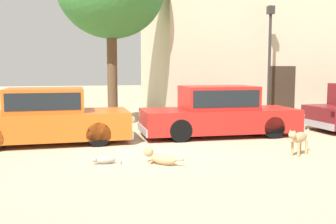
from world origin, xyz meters
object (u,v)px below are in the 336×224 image
Objects in this scene: parked_sedan_nearest at (47,116)px; stray_dog_tan at (299,138)px; stray_cat at (105,160)px; street_lamp at (270,50)px; stray_dog_spotted at (159,157)px; parked_sedan_second at (219,111)px.

parked_sedan_nearest reaches higher than stray_dog_tan.
stray_cat is 8.12m from street_lamp.
stray_dog_tan is at bearing 175.94° from stray_cat.
stray_dog_spotted is 1.14m from stray_cat.
stray_dog_spotted is 1.25× the size of stray_cat.
stray_cat is 0.15× the size of street_lamp.
street_lamp is at bearing 37.12° from parked_sedan_second.
parked_sedan_nearest is at bearing -57.69° from stray_dog_tan.
parked_sedan_second reaches higher than parked_sedan_nearest.
stray_cat is at bearing -33.68° from stray_dog_tan.
parked_sedan_nearest is 3.04m from stray_cat.
parked_sedan_nearest is 7.97m from street_lamp.
stray_cat is at bearing -141.19° from parked_sedan_second.
stray_dog_spotted is 3.29m from stray_dog_tan.
stray_dog_spotted is at bearing -127.93° from parked_sedan_second.
stray_dog_spotted is 7.47m from street_lamp.
stray_dog_tan is at bearing -134.53° from stray_dog_spotted.
parked_sedan_second is 5.70× the size of stray_dog_tan.
stray_dog_spotted is 0.94× the size of stray_dog_tan.
stray_dog_tan is at bearing -110.26° from street_lamp.
stray_dog_tan is at bearing -73.30° from parked_sedan_second.
street_lamp is at bearing -91.54° from stray_dog_spotted.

